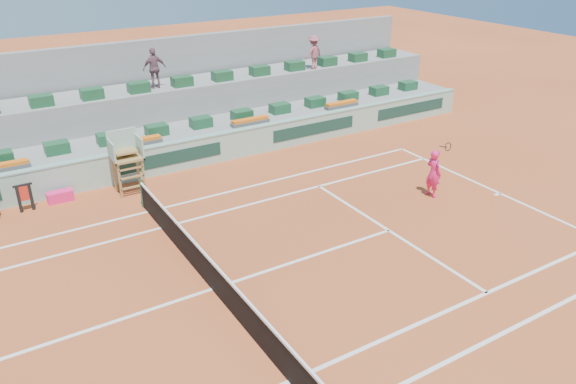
# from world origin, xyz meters

# --- Properties ---
(ground) EXTENTS (90.00, 90.00, 0.00)m
(ground) POSITION_xyz_m (0.00, 0.00, 0.00)
(ground) COLOR #A2441F
(ground) RESTS_ON ground
(seating_tier_lower) EXTENTS (36.00, 4.00, 1.20)m
(seating_tier_lower) POSITION_xyz_m (0.00, 10.70, 0.60)
(seating_tier_lower) COLOR gray
(seating_tier_lower) RESTS_ON ground
(seating_tier_upper) EXTENTS (36.00, 2.40, 2.60)m
(seating_tier_upper) POSITION_xyz_m (0.00, 12.30, 1.30)
(seating_tier_upper) COLOR gray
(seating_tier_upper) RESTS_ON ground
(stadium_back_wall) EXTENTS (36.00, 0.40, 4.40)m
(stadium_back_wall) POSITION_xyz_m (0.00, 13.90, 2.20)
(stadium_back_wall) COLOR gray
(stadium_back_wall) RESTS_ON ground
(player_bag) EXTENTS (0.91, 0.40, 0.40)m
(player_bag) POSITION_xyz_m (-2.44, 7.98, 0.20)
(player_bag) COLOR #F9206D
(player_bag) RESTS_ON ground
(spectator_mid) EXTENTS (1.05, 0.47, 1.77)m
(spectator_mid) POSITION_xyz_m (2.88, 11.97, 3.49)
(spectator_mid) COLOR #7A515F
(spectator_mid) RESTS_ON seating_tier_upper
(spectator_right) EXTENTS (1.19, 0.86, 1.67)m
(spectator_right) POSITION_xyz_m (10.95, 11.44, 3.43)
(spectator_right) COLOR #9B4D56
(spectator_right) RESTS_ON seating_tier_upper
(court_lines) EXTENTS (23.89, 11.09, 0.01)m
(court_lines) POSITION_xyz_m (0.00, 0.00, 0.01)
(court_lines) COLOR white
(court_lines) RESTS_ON ground
(tennis_net) EXTENTS (0.10, 11.97, 1.10)m
(tennis_net) POSITION_xyz_m (0.00, 0.00, 0.53)
(tennis_net) COLOR black
(tennis_net) RESTS_ON ground
(advertising_hoarding) EXTENTS (36.00, 0.34, 1.26)m
(advertising_hoarding) POSITION_xyz_m (0.02, 8.50, 0.63)
(advertising_hoarding) COLOR #90B6A4
(advertising_hoarding) RESTS_ON ground
(umpire_chair) EXTENTS (1.10, 0.90, 2.40)m
(umpire_chair) POSITION_xyz_m (0.00, 7.50, 1.54)
(umpire_chair) COLOR olive
(umpire_chair) RESTS_ON ground
(seat_row_lower) EXTENTS (32.90, 0.60, 0.44)m
(seat_row_lower) POSITION_xyz_m (0.00, 9.80, 1.42)
(seat_row_lower) COLOR #184A29
(seat_row_lower) RESTS_ON seating_tier_lower
(seat_row_upper) EXTENTS (32.90, 0.60, 0.44)m
(seat_row_upper) POSITION_xyz_m (0.00, 11.70, 2.82)
(seat_row_upper) COLOR #184A29
(seat_row_upper) RESTS_ON seating_tier_upper
(flower_planters) EXTENTS (26.80, 0.36, 0.28)m
(flower_planters) POSITION_xyz_m (-1.50, 9.00, 1.33)
(flower_planters) COLOR #4F4F4F
(flower_planters) RESTS_ON seating_tier_lower
(towel_rack) EXTENTS (0.63, 0.11, 1.03)m
(towel_rack) POSITION_xyz_m (-3.61, 7.79, 0.60)
(towel_rack) COLOR black
(towel_rack) RESTS_ON ground
(tennis_player) EXTENTS (0.44, 0.90, 2.28)m
(tennis_player) POSITION_xyz_m (9.53, 1.24, 0.92)
(tennis_player) COLOR #F9206D
(tennis_player) RESTS_ON ground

